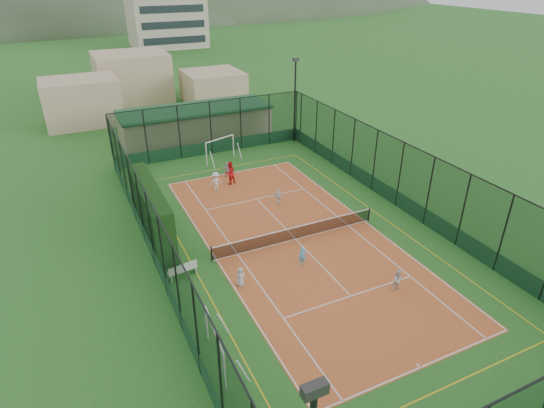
{
  "coord_description": "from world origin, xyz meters",
  "views": [
    {
      "loc": [
        -12.25,
        -22.2,
        16.04
      ],
      "look_at": [
        -0.26,
        3.12,
        1.2
      ],
      "focal_mm": 30.0,
      "sensor_mm": 36.0,
      "label": 1
    }
  ],
  "objects_px": {
    "child_near_mid": "(303,256)",
    "child_near_right": "(398,280)",
    "futsal_goal_near": "(215,346)",
    "floodlight_ne": "(295,101)",
    "clubhouse": "(196,123)",
    "child_near_left": "(240,277)",
    "white_bench": "(182,269)",
    "child_far_back": "(227,169)",
    "child_far_right": "(279,197)",
    "futsal_goal_far": "(220,150)",
    "coach": "(230,173)",
    "child_far_left": "(216,182)"
  },
  "relations": [
    {
      "from": "child_far_right",
      "to": "coach",
      "type": "xyz_separation_m",
      "value": [
        -1.97,
        5.01,
        0.29
      ]
    },
    {
      "from": "child_near_mid",
      "to": "child_far_right",
      "type": "xyz_separation_m",
      "value": [
        2.08,
        7.52,
        0.07
      ]
    },
    {
      "from": "child_far_left",
      "to": "coach",
      "type": "bearing_deg",
      "value": -152.21
    },
    {
      "from": "child_far_right",
      "to": "child_near_right",
      "type": "bearing_deg",
      "value": 110.84
    },
    {
      "from": "floodlight_ne",
      "to": "coach",
      "type": "relative_size",
      "value": 4.28
    },
    {
      "from": "futsal_goal_near",
      "to": "child_near_right",
      "type": "height_order",
      "value": "futsal_goal_near"
    },
    {
      "from": "child_near_mid",
      "to": "child_near_right",
      "type": "height_order",
      "value": "child_near_right"
    },
    {
      "from": "futsal_goal_near",
      "to": "futsal_goal_far",
      "type": "distance_m",
      "value": 24.08
    },
    {
      "from": "child_near_left",
      "to": "child_near_right",
      "type": "bearing_deg",
      "value": -31.91
    },
    {
      "from": "child_near_mid",
      "to": "child_far_right",
      "type": "distance_m",
      "value": 7.8
    },
    {
      "from": "child_near_mid",
      "to": "child_near_right",
      "type": "bearing_deg",
      "value": -37.2
    },
    {
      "from": "futsal_goal_far",
      "to": "child_far_right",
      "type": "bearing_deg",
      "value": -104.21
    },
    {
      "from": "futsal_goal_near",
      "to": "child_near_mid",
      "type": "xyz_separation_m",
      "value": [
        7.21,
        5.03,
        -0.41
      ]
    },
    {
      "from": "child_far_right",
      "to": "clubhouse",
      "type": "bearing_deg",
      "value": -72.85
    },
    {
      "from": "futsal_goal_far",
      "to": "coach",
      "type": "height_order",
      "value": "futsal_goal_far"
    },
    {
      "from": "floodlight_ne",
      "to": "child_near_left",
      "type": "distance_m",
      "value": 24.13
    },
    {
      "from": "futsal_goal_far",
      "to": "child_far_back",
      "type": "xyz_separation_m",
      "value": [
        -0.64,
        -3.5,
        -0.41
      ]
    },
    {
      "from": "white_bench",
      "to": "coach",
      "type": "bearing_deg",
      "value": 47.84
    },
    {
      "from": "clubhouse",
      "to": "child_far_left",
      "type": "height_order",
      "value": "clubhouse"
    },
    {
      "from": "child_far_left",
      "to": "child_near_mid",
      "type": "bearing_deg",
      "value": 97.91
    },
    {
      "from": "child_near_right",
      "to": "coach",
      "type": "height_order",
      "value": "coach"
    },
    {
      "from": "floodlight_ne",
      "to": "child_near_right",
      "type": "relative_size",
      "value": 6.37
    },
    {
      "from": "floodlight_ne",
      "to": "clubhouse",
      "type": "height_order",
      "value": "floodlight_ne"
    },
    {
      "from": "floodlight_ne",
      "to": "child_far_back",
      "type": "height_order",
      "value": "floodlight_ne"
    },
    {
      "from": "white_bench",
      "to": "child_far_back",
      "type": "bearing_deg",
      "value": 50.15
    },
    {
      "from": "floodlight_ne",
      "to": "clubhouse",
      "type": "xyz_separation_m",
      "value": [
        -8.6,
        5.4,
        -2.55
      ]
    },
    {
      "from": "futsal_goal_near",
      "to": "child_near_mid",
      "type": "bearing_deg",
      "value": -51.04
    },
    {
      "from": "futsal_goal_far",
      "to": "child_near_left",
      "type": "relative_size",
      "value": 2.78
    },
    {
      "from": "futsal_goal_near",
      "to": "child_near_right",
      "type": "relative_size",
      "value": 2.45
    },
    {
      "from": "futsal_goal_near",
      "to": "child_far_back",
      "type": "distance_m",
      "value": 20.58
    },
    {
      "from": "child_near_left",
      "to": "child_far_right",
      "type": "height_order",
      "value": "child_far_right"
    },
    {
      "from": "child_far_left",
      "to": "floodlight_ne",
      "type": "bearing_deg",
      "value": -144.33
    },
    {
      "from": "futsal_goal_far",
      "to": "child_near_left",
      "type": "xyz_separation_m",
      "value": [
        -5.19,
        -17.88,
        -0.46
      ]
    },
    {
      "from": "child_far_right",
      "to": "child_far_left",
      "type": "bearing_deg",
      "value": -37.76
    },
    {
      "from": "futsal_goal_far",
      "to": "child_near_left",
      "type": "height_order",
      "value": "futsal_goal_far"
    },
    {
      "from": "futsal_goal_far",
      "to": "child_far_left",
      "type": "distance_m",
      "value": 6.28
    },
    {
      "from": "futsal_goal_near",
      "to": "child_near_mid",
      "type": "height_order",
      "value": "futsal_goal_near"
    },
    {
      "from": "child_near_left",
      "to": "child_far_left",
      "type": "relative_size",
      "value": 0.74
    },
    {
      "from": "child_near_right",
      "to": "coach",
      "type": "relative_size",
      "value": 0.67
    },
    {
      "from": "white_bench",
      "to": "child_near_mid",
      "type": "height_order",
      "value": "child_near_mid"
    },
    {
      "from": "white_bench",
      "to": "floodlight_ne",
      "type": "bearing_deg",
      "value": 37.6
    },
    {
      "from": "child_near_right",
      "to": "child_near_left",
      "type": "bearing_deg",
      "value": 161.42
    },
    {
      "from": "futsal_goal_near",
      "to": "child_far_back",
      "type": "relative_size",
      "value": 2.5
    },
    {
      "from": "child_near_right",
      "to": "child_far_right",
      "type": "relative_size",
      "value": 0.96
    },
    {
      "from": "futsal_goal_far",
      "to": "child_near_right",
      "type": "bearing_deg",
      "value": -103.29
    },
    {
      "from": "coach",
      "to": "floodlight_ne",
      "type": "bearing_deg",
      "value": -159.86
    },
    {
      "from": "child_near_mid",
      "to": "coach",
      "type": "distance_m",
      "value": 12.54
    },
    {
      "from": "clubhouse",
      "to": "child_near_right",
      "type": "distance_m",
      "value": 29.15
    },
    {
      "from": "clubhouse",
      "to": "futsal_goal_far",
      "type": "xyz_separation_m",
      "value": [
        0.1,
        -7.09,
        -0.52
      ]
    },
    {
      "from": "futsal_goal_far",
      "to": "child_far_back",
      "type": "height_order",
      "value": "futsal_goal_far"
    }
  ]
}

